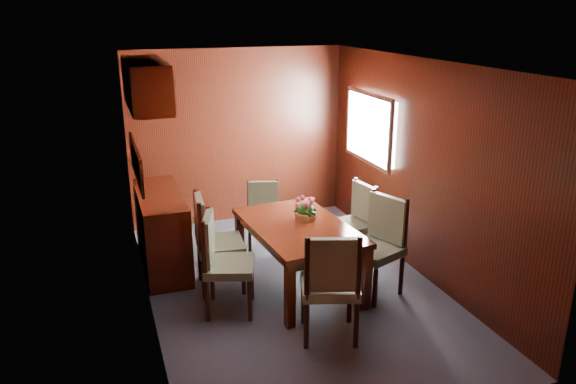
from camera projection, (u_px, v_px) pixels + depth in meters
name	position (u px, v px, depth m)	size (l,w,h in m)	color
ground	(292.00, 287.00, 6.12)	(4.50, 4.50, 0.00)	#3D4454
room_shell	(273.00, 135.00, 5.88)	(3.06, 4.52, 2.41)	black
sideboard	(162.00, 230.00, 6.49)	(0.48, 1.40, 0.90)	#330F06
dining_table	(299.00, 234.00, 5.95)	(1.09, 1.61, 0.72)	#330F06
chair_left_near	(221.00, 258.00, 5.49)	(0.60, 0.61, 1.04)	black
chair_left_far	(212.00, 237.00, 5.93)	(0.53, 0.55, 1.06)	black
chair_right_near	(379.00, 240.00, 5.87)	(0.64, 0.65, 1.07)	black
chair_right_far	(356.00, 218.00, 6.64)	(0.50, 0.52, 0.96)	black
chair_head	(331.00, 281.00, 4.97)	(0.63, 0.62, 1.08)	black
chair_foot	(264.00, 212.00, 6.93)	(0.51, 0.49, 0.88)	black
flower_centerpiece	(306.00, 208.00, 6.05)	(0.26, 0.26, 0.26)	#BF743A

